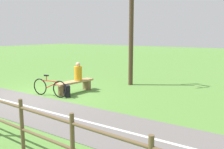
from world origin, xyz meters
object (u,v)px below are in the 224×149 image
(person_seated, at_px, (78,72))
(bicycle, at_px, (50,87))
(bench, at_px, (75,84))
(tree_far_left, at_px, (131,33))
(backpack, at_px, (67,91))

(person_seated, bearing_deg, bicycle, -11.87)
(bench, bearing_deg, person_seated, -180.00)
(bicycle, relative_size, tree_far_left, 0.32)
(bench, distance_m, tree_far_left, 3.67)
(bench, relative_size, bicycle, 1.09)
(person_seated, distance_m, tree_far_left, 3.25)
(bench, bearing_deg, backpack, 24.93)
(backpack, bearing_deg, person_seated, -166.12)
(bicycle, xyz_separation_m, tree_far_left, (-3.77, 1.59, 2.16))
(person_seated, bearing_deg, tree_far_left, 161.04)
(person_seated, bearing_deg, bench, 0.00)
(bicycle, xyz_separation_m, backpack, (-0.32, 0.64, -0.13))
(bench, relative_size, backpack, 3.95)
(bench, distance_m, backpack, 0.79)
(person_seated, xyz_separation_m, tree_far_left, (-2.52, 1.18, 1.68))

